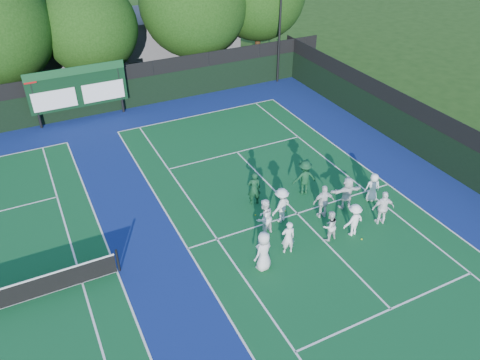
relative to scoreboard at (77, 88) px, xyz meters
name	(u,v)px	position (x,y,z in m)	size (l,w,h in m)	color
ground	(309,226)	(7.01, -15.59, -2.19)	(120.00, 120.00, 0.00)	#1C3D10
court_apron	(176,252)	(1.01, -14.59, -2.19)	(34.00, 32.00, 0.01)	navy
near_court	(297,213)	(7.01, -14.59, -2.18)	(11.05, 23.85, 0.01)	#104E24
back_fence	(95,95)	(1.01, 0.41, -0.83)	(34.00, 0.08, 3.00)	black
divider_fence_right	(445,146)	(16.01, -14.59, -0.83)	(0.08, 32.00, 3.00)	black
scoreboard	(77,88)	(0.00, 0.00, 0.00)	(6.00, 0.21, 3.55)	black
clubhouse	(123,42)	(5.01, 8.41, -0.19)	(18.00, 6.00, 4.00)	slate
tree_c	(92,29)	(2.13, 3.99, 2.32)	(6.37, 6.37, 7.86)	black
tree_d	(195,5)	(9.65, 3.99, 3.13)	(7.87, 7.87, 9.47)	black
tennis_ball_0	(285,211)	(6.60, -14.18, -2.16)	(0.07, 0.07, 0.07)	#C1D819
tennis_ball_2	(362,239)	(8.53, -17.42, -2.16)	(0.07, 0.07, 0.07)	#C1D819
tennis_ball_3	(255,215)	(5.19, -13.85, -2.16)	(0.07, 0.07, 0.07)	#C1D819
tennis_ball_5	(346,182)	(10.67, -13.49, -2.16)	(0.07, 0.07, 0.07)	#C1D819
player_front_0	(264,251)	(3.86, -17.00, -1.29)	(0.88, 0.57, 1.80)	silver
player_front_1	(288,237)	(5.22, -16.63, -1.40)	(0.58, 0.38, 1.59)	white
player_front_2	(330,226)	(7.25, -16.71, -1.46)	(0.71, 0.56, 1.47)	silver
player_front_3	(354,220)	(8.38, -16.91, -1.40)	(1.02, 0.59, 1.58)	white
player_front_4	(383,208)	(10.04, -16.85, -1.33)	(1.00, 0.42, 1.71)	white
player_back_0	(264,218)	(4.89, -15.16, -1.28)	(0.89, 0.69, 1.83)	white
player_back_1	(281,205)	(6.05, -14.67, -1.32)	(1.12, 0.65, 1.74)	silver
player_back_2	(324,202)	(7.92, -15.28, -1.33)	(1.00, 0.42, 1.71)	white
player_back_3	(347,193)	(9.34, -15.15, -1.36)	(1.55, 0.49, 1.67)	white
player_back_4	(373,187)	(10.81, -15.25, -1.44)	(0.73, 0.48, 1.50)	white
coach_left	(254,188)	(5.57, -12.96, -1.31)	(0.64, 0.42, 1.76)	#0F381E
coach_right	(305,177)	(8.19, -13.27, -1.27)	(1.19, 0.68, 1.84)	#103D20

